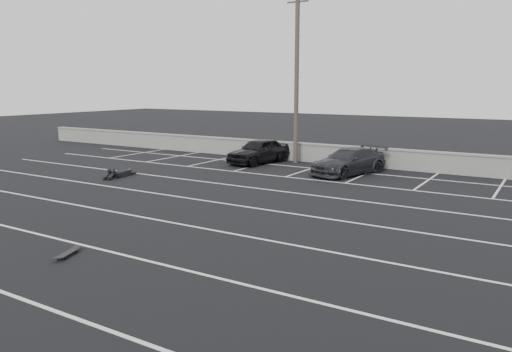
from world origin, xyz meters
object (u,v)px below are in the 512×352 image
Objects in this scene: car_left at (259,151)px; utility_pole at (297,78)px; skateboard at (68,253)px; car_right at (349,161)px; person at (123,171)px.

car_left is 0.44× the size of utility_pole.
car_right is at bearing 63.86° from skateboard.
utility_pole reaches higher than car_right.
person is (-3.50, -6.83, -0.44)m from car_left.
skateboard is at bearing -78.88° from car_right.
utility_pole is 3.50× the size of person.
car_left reaches higher than skateboard.
car_right is at bearing 23.22° from person.
car_left is 5.62m from car_right.
person is at bearing -128.56° from car_right.
car_left is at bearing -144.70° from utility_pole.
person is 3.23× the size of skateboard.
utility_pole is at bearing 171.26° from car_right.
car_right is (5.58, -0.71, -0.06)m from car_left.
car_right reaches higher than person.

